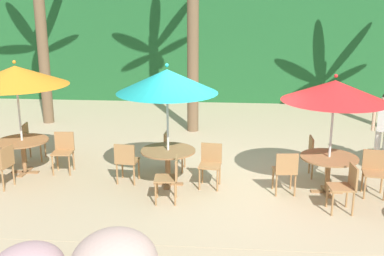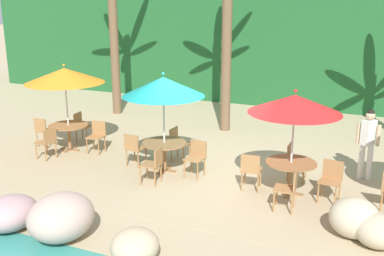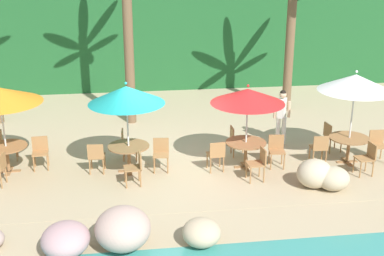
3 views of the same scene
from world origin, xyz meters
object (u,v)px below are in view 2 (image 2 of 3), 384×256
(chair_orange_right, at_px, (48,141))
(dining_table_red, at_px, (291,167))
(chair_orange_left, at_px, (43,130))
(umbrella_red, at_px, (295,104))
(dining_table_orange, at_px, (69,129))
(palm_tree_nearest, at_px, (112,4))
(chair_orange_inland, at_px, (81,125))
(umbrella_teal, at_px, (163,87))
(dining_table_teal, at_px, (164,147))
(chair_red_seaward, at_px, (331,178))
(chair_teal_left, at_px, (134,147))
(chair_red_inland, at_px, (294,159))
(chair_red_right, at_px, (289,187))
(waiter_in_white, at_px, (368,139))
(umbrella_orange, at_px, (65,76))
(chair_orange_seaward, at_px, (97,134))
(chair_teal_right, at_px, (154,163))
(chair_red_left, at_px, (251,169))
(chair_teal_inland, at_px, (177,141))
(chair_teal_seaward, at_px, (196,156))

(chair_orange_right, distance_m, dining_table_red, 6.39)
(chair_orange_left, bearing_deg, umbrella_red, -3.73)
(dining_table_orange, bearing_deg, palm_tree_nearest, 105.06)
(chair_orange_inland, relative_size, dining_table_red, 0.79)
(umbrella_teal, bearing_deg, dining_table_orange, 173.00)
(dining_table_teal, distance_m, chair_red_seaward, 4.00)
(chair_teal_left, xyz_separation_m, dining_table_red, (3.99, -0.13, 0.10))
(chair_red_inland, relative_size, palm_tree_nearest, 0.14)
(chair_red_right, bearing_deg, dining_table_orange, 167.94)
(chair_teal_left, bearing_deg, dining_table_red, -1.84)
(waiter_in_white, bearing_deg, umbrella_orange, -172.51)
(chair_orange_left, xyz_separation_m, dining_table_teal, (4.06, -0.32, 0.10))
(chair_orange_seaward, relative_size, chair_teal_right, 1.00)
(dining_table_teal, xyz_separation_m, chair_teal_left, (-0.85, -0.02, -0.10))
(dining_table_orange, xyz_separation_m, chair_orange_seaward, (0.84, 0.16, -0.10))
(chair_orange_left, relative_size, umbrella_red, 0.37)
(chair_red_inland, xyz_separation_m, waiter_in_white, (1.55, 0.72, 0.47))
(dining_table_orange, bearing_deg, dining_table_red, -4.92)
(dining_table_orange, bearing_deg, chair_teal_right, -20.12)
(umbrella_orange, xyz_separation_m, chair_red_left, (5.51, -0.72, -1.62))
(umbrella_red, relative_size, waiter_in_white, 1.38)
(chair_teal_inland, distance_m, dining_table_red, 3.34)
(dining_table_red, bearing_deg, umbrella_orange, 175.08)
(chair_teal_seaward, distance_m, chair_teal_left, 1.71)
(chair_orange_right, xyz_separation_m, chair_teal_seaward, (4.09, 0.46, 0.00))
(chair_orange_seaward, height_order, chair_orange_right, same)
(chair_orange_inland, bearing_deg, dining_table_red, -11.90)
(chair_teal_seaward, xyz_separation_m, palm_tree_nearest, (-5.21, 4.64, 3.47))
(umbrella_orange, distance_m, chair_teal_right, 3.93)
(umbrella_orange, bearing_deg, umbrella_red, -4.92)
(palm_tree_nearest, bearing_deg, chair_orange_left, -86.15)
(chair_teal_inland, height_order, chair_teal_right, same)
(chair_teal_left, relative_size, waiter_in_white, 0.51)
(chair_red_right, bearing_deg, chair_orange_left, 169.88)
(dining_table_orange, distance_m, chair_red_right, 6.64)
(palm_tree_nearest, bearing_deg, chair_teal_left, -53.14)
(dining_table_red, bearing_deg, chair_teal_inland, 162.49)
(chair_orange_left, height_order, dining_table_teal, chair_orange_left)
(chair_orange_left, bearing_deg, umbrella_teal, -4.48)
(umbrella_orange, height_order, chair_orange_left, umbrella_orange)
(chair_red_seaward, bearing_deg, umbrella_red, 178.92)
(chair_orange_right, xyz_separation_m, chair_red_left, (5.54, 0.13, 0.00))
(umbrella_teal, relative_size, chair_teal_seaward, 2.84)
(chair_teal_inland, bearing_deg, chair_orange_seaward, -172.64)
(dining_table_orange, xyz_separation_m, chair_teal_right, (3.37, -1.23, -0.10))
(chair_red_seaward, xyz_separation_m, chair_red_left, (-1.69, -0.16, 0.00))
(umbrella_red, bearing_deg, chair_red_left, -168.23)
(chair_orange_seaward, height_order, chair_orange_left, same)
(chair_orange_left, relative_size, waiter_in_white, 0.51)
(umbrella_orange, xyz_separation_m, chair_teal_right, (3.37, -1.23, -1.62))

